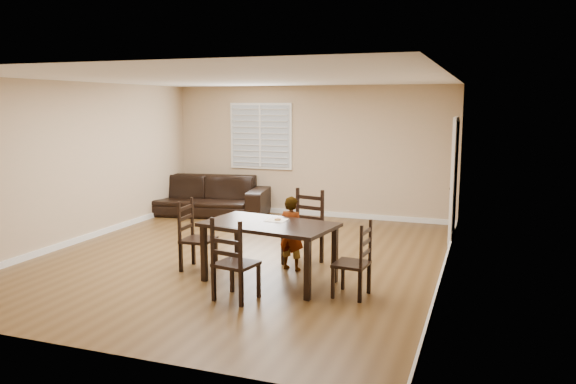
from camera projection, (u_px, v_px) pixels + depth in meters
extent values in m
plane|color=brown|center=(242.00, 257.00, 8.63)|extent=(7.00, 7.00, 0.00)
cube|color=tan|center=(310.00, 151.00, 11.67)|extent=(6.00, 0.04, 2.70)
cube|color=tan|center=(83.00, 212.00, 5.16)|extent=(6.00, 0.04, 2.70)
cube|color=tan|center=(78.00, 163.00, 9.42)|extent=(0.04, 7.00, 2.70)
cube|color=tan|center=(447.00, 179.00, 7.42)|extent=(0.04, 7.00, 2.70)
cube|color=white|center=(239.00, 78.00, 8.20)|extent=(6.00, 7.00, 0.04)
cube|color=white|center=(261.00, 136.00, 11.94)|extent=(1.40, 0.08, 1.40)
cube|color=white|center=(454.00, 182.00, 9.52)|extent=(0.06, 0.94, 2.05)
cylinder|color=#332114|center=(451.00, 188.00, 9.26)|extent=(0.06, 0.06, 0.02)
cube|color=white|center=(310.00, 213.00, 11.86)|extent=(6.00, 0.03, 0.10)
cube|color=white|center=(83.00, 238.00, 9.61)|extent=(0.03, 7.00, 0.10)
cube|color=white|center=(442.00, 274.00, 7.62)|extent=(0.03, 7.00, 0.10)
cube|color=black|center=(269.00, 225.00, 7.33)|extent=(1.82, 1.21, 0.05)
cube|color=black|center=(204.00, 254.00, 7.41)|extent=(0.08, 0.08, 0.75)
cube|color=black|center=(308.00, 270.00, 6.68)|extent=(0.08, 0.08, 0.75)
cube|color=black|center=(238.00, 241.00, 8.10)|extent=(0.08, 0.08, 0.75)
cube|color=black|center=(335.00, 255.00, 7.37)|extent=(0.08, 0.08, 0.75)
cube|color=black|center=(302.00, 233.00, 8.20)|extent=(0.58, 0.56, 0.04)
cube|color=black|center=(310.00, 225.00, 8.36)|extent=(0.49, 0.15, 1.09)
cube|color=black|center=(283.00, 250.00, 8.19)|extent=(0.05, 0.05, 0.45)
cube|color=black|center=(308.00, 254.00, 7.96)|extent=(0.05, 0.05, 0.45)
cube|color=black|center=(297.00, 244.00, 8.52)|extent=(0.05, 0.05, 0.45)
cube|color=black|center=(322.00, 248.00, 8.29)|extent=(0.05, 0.05, 0.45)
cube|color=black|center=(236.00, 264.00, 6.71)|extent=(0.53, 0.50, 0.04)
cube|color=black|center=(227.00, 262.00, 6.54)|extent=(0.46, 0.12, 1.02)
cube|color=black|center=(259.00, 281.00, 6.81)|extent=(0.05, 0.05, 0.42)
cube|color=black|center=(232.00, 276.00, 7.00)|extent=(0.05, 0.05, 0.42)
cube|color=black|center=(241.00, 289.00, 6.49)|extent=(0.05, 0.05, 0.42)
cube|color=black|center=(214.00, 284.00, 6.69)|extent=(0.05, 0.05, 0.42)
cube|color=black|center=(198.00, 240.00, 7.94)|extent=(0.44, 0.47, 0.04)
cube|color=black|center=(186.00, 234.00, 7.98)|extent=(0.06, 0.45, 1.00)
cube|color=black|center=(204.00, 260.00, 7.74)|extent=(0.04, 0.04, 0.41)
cube|color=black|center=(216.00, 253.00, 8.11)|extent=(0.04, 0.04, 0.41)
cube|color=black|center=(181.00, 258.00, 7.84)|extent=(0.04, 0.04, 0.41)
cube|color=black|center=(194.00, 251.00, 8.21)|extent=(0.04, 0.04, 0.41)
cube|color=black|center=(351.00, 264.00, 6.83)|extent=(0.43, 0.46, 0.04)
cube|color=black|center=(366.00, 260.00, 6.75)|extent=(0.08, 0.42, 0.94)
cube|color=black|center=(343.00, 275.00, 7.10)|extent=(0.04, 0.04, 0.38)
cube|color=black|center=(333.00, 283.00, 6.77)|extent=(0.04, 0.04, 0.38)
cube|color=black|center=(369.00, 278.00, 6.96)|extent=(0.04, 0.04, 0.38)
cube|color=black|center=(360.00, 287.00, 6.63)|extent=(0.04, 0.04, 0.38)
imported|color=gray|center=(291.00, 233.00, 7.90)|extent=(0.43, 0.32, 1.06)
cube|color=silver|center=(276.00, 220.00, 7.49)|extent=(0.27, 0.27, 0.00)
torus|color=#C38B46|center=(278.00, 219.00, 7.48)|extent=(0.09, 0.09, 0.03)
torus|color=white|center=(278.00, 218.00, 7.48)|extent=(0.08, 0.08, 0.02)
imported|color=black|center=(202.00, 195.00, 11.90)|extent=(2.94, 1.53, 0.82)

